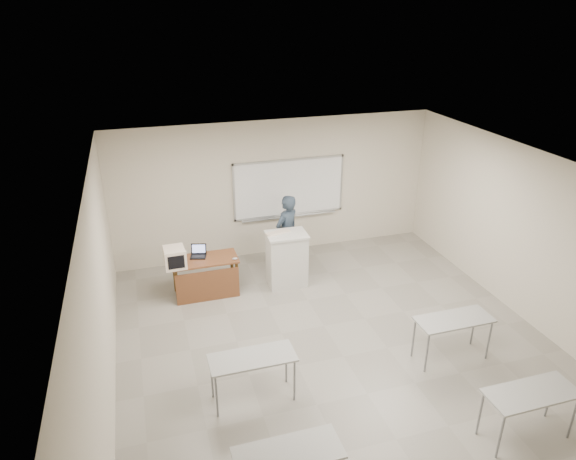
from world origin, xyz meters
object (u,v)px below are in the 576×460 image
object	(u,v)px
keyboard	(278,232)
crt_monitor	(175,257)
laptop	(198,253)
podium	(287,259)
whiteboard	(289,188)
instructor_desk	(206,272)
presenter	(287,234)
mouse	(235,259)

from	to	relation	value
keyboard	crt_monitor	bearing A→B (deg)	168.98
keyboard	laptop	bearing A→B (deg)	159.64
podium	whiteboard	bearing A→B (deg)	72.76
instructor_desk	crt_monitor	size ratio (longest dim) A/B	2.86
instructor_desk	laptop	size ratio (longest dim) A/B	4.28
instructor_desk	presenter	distance (m)	1.89
crt_monitor	whiteboard	bearing A→B (deg)	27.19
laptop	mouse	size ratio (longest dim) A/B	2.81
podium	crt_monitor	xyz separation A→B (m)	(-2.15, -0.02, 0.37)
whiteboard	laptop	size ratio (longest dim) A/B	8.50
instructor_desk	keyboard	size ratio (longest dim) A/B	2.57
crt_monitor	presenter	xyz separation A→B (m)	(2.32, 0.59, -0.09)
keyboard	instructor_desk	bearing A→B (deg)	169.47
whiteboard	crt_monitor	size ratio (longest dim) A/B	5.68
keyboard	presenter	distance (m)	0.65
presenter	instructor_desk	bearing A→B (deg)	-13.29
crt_monitor	laptop	world-z (taller)	crt_monitor
instructor_desk	whiteboard	bearing A→B (deg)	35.20
presenter	podium	bearing A→B (deg)	41.80
mouse	presenter	world-z (taller)	presenter
mouse	crt_monitor	bearing A→B (deg)	-179.85
podium	instructor_desk	bearing A→B (deg)	-178.14
whiteboard	laptop	distance (m)	2.60
instructor_desk	mouse	world-z (taller)	mouse
mouse	presenter	size ratio (longest dim) A/B	0.06
mouse	presenter	distance (m)	1.39
presenter	mouse	bearing A→B (deg)	-2.67
instructor_desk	keyboard	xyz separation A→B (m)	(1.45, 0.09, 0.60)
instructor_desk	mouse	distance (m)	0.61
keyboard	presenter	size ratio (longest dim) A/B	0.29
mouse	whiteboard	bearing A→B (deg)	49.40
laptop	crt_monitor	bearing A→B (deg)	-133.13
laptop	keyboard	xyz separation A→B (m)	(1.55, -0.17, 0.31)
instructor_desk	podium	xyz separation A→B (m)	(1.60, 0.01, 0.04)
podium	keyboard	bearing A→B (deg)	153.49
podium	mouse	distance (m)	1.08
crt_monitor	mouse	world-z (taller)	crt_monitor
whiteboard	podium	distance (m)	1.81
mouse	keyboard	size ratio (longest dim) A/B	0.21
whiteboard	keyboard	distance (m)	1.58
instructor_desk	keyboard	distance (m)	1.57
podium	laptop	size ratio (longest dim) A/B	3.78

